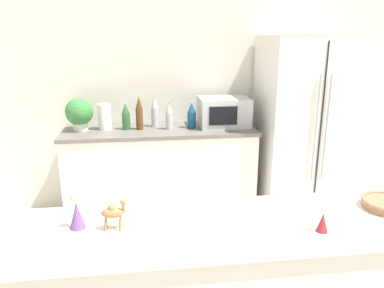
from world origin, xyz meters
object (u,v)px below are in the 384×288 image
object	(u,v)px
potted_plant	(79,113)
back_bottle_3	(139,113)
refrigerator	(303,128)
wise_man_figurine_blue	(323,221)
paper_towel_roll	(105,117)
back_bottle_0	(192,116)
back_bottle_1	(155,112)
camel_figurine	(114,212)
back_bottle_4	(126,117)
wise_man_figurine_crimson	(77,213)
back_bottle_2	(169,116)
microwave	(224,112)

from	to	relation	value
potted_plant	back_bottle_3	world-z (taller)	back_bottle_3
refrigerator	wise_man_figurine_blue	bearing A→B (deg)	-111.91
refrigerator	back_bottle_3	world-z (taller)	refrigerator
paper_towel_roll	wise_man_figurine_blue	bearing A→B (deg)	-64.01
potted_plant	back_bottle_3	bearing A→B (deg)	-3.49
back_bottle_0	back_bottle_1	xyz separation A→B (m)	(-0.35, 0.10, 0.03)
paper_towel_roll	wise_man_figurine_blue	xyz separation A→B (m)	(1.08, -2.21, -0.00)
back_bottle_1	wise_man_figurine_blue	distance (m)	2.35
camel_figurine	back_bottle_0	bearing A→B (deg)	73.58
potted_plant	wise_man_figurine_blue	distance (m)	2.57
back_bottle_1	back_bottle_4	bearing A→B (deg)	-163.82
back_bottle_4	wise_man_figurine_crimson	bearing A→B (deg)	-93.72
back_bottle_2	back_bottle_0	bearing A→B (deg)	6.06
potted_plant	back_bottle_3	distance (m)	0.55
potted_plant	back_bottle_0	distance (m)	1.05
back_bottle_0	camel_figurine	distance (m)	2.12
microwave	wise_man_figurine_blue	xyz separation A→B (m)	(-0.06, -2.20, -0.02)
back_bottle_4	refrigerator	bearing A→B (deg)	-2.60
back_bottle_4	wise_man_figurine_crimson	xyz separation A→B (m)	(-0.13, -2.02, 0.01)
refrigerator	paper_towel_roll	bearing A→B (deg)	176.96
refrigerator	microwave	distance (m)	0.81
back_bottle_3	back_bottle_4	distance (m)	0.13
paper_towel_roll	back_bottle_4	size ratio (longest dim) A/B	0.95
potted_plant	paper_towel_roll	distance (m)	0.23
paper_towel_roll	back_bottle_2	size ratio (longest dim) A/B	0.92
potted_plant	back_bottle_0	bearing A→B (deg)	-2.21
wise_man_figurine_blue	refrigerator	bearing A→B (deg)	68.09
wise_man_figurine_crimson	paper_towel_roll	bearing A→B (deg)	91.84
back_bottle_2	back_bottle_4	bearing A→B (deg)	173.66
refrigerator	paper_towel_roll	xyz separation A→B (m)	(-1.93, 0.10, 0.15)
refrigerator	camel_figurine	xyz separation A→B (m)	(-1.71, -1.98, 0.17)
refrigerator	back_bottle_2	bearing A→B (deg)	178.54
microwave	camel_figurine	world-z (taller)	microwave
microwave	back_bottle_0	distance (m)	0.32
back_bottle_0	wise_man_figurine_crimson	xyz separation A→B (m)	(-0.75, -2.00, 0.02)
paper_towel_roll	back_bottle_1	size ratio (longest dim) A/B	0.81
back_bottle_1	back_bottle_2	size ratio (longest dim) A/B	1.14
back_bottle_2	microwave	bearing A→B (deg)	6.33
paper_towel_roll	back_bottle_3	world-z (taller)	back_bottle_3
wise_man_figurine_crimson	back_bottle_0	bearing A→B (deg)	69.38
back_bottle_3	refrigerator	bearing A→B (deg)	-2.27
wise_man_figurine_crimson	back_bottle_1	bearing A→B (deg)	79.10
camel_figurine	wise_man_figurine_blue	size ratio (longest dim) A/B	1.18
wise_man_figurine_crimson	microwave	bearing A→B (deg)	62.22
wise_man_figurine_crimson	back_bottle_3	bearing A→B (deg)	82.71
microwave	back_bottle_3	world-z (taller)	back_bottle_3
back_bottle_1	back_bottle_2	world-z (taller)	back_bottle_1
back_bottle_3	camel_figurine	world-z (taller)	back_bottle_3
back_bottle_2	back_bottle_4	world-z (taller)	back_bottle_2
microwave	back_bottle_2	xyz separation A→B (m)	(-0.54, -0.06, -0.02)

